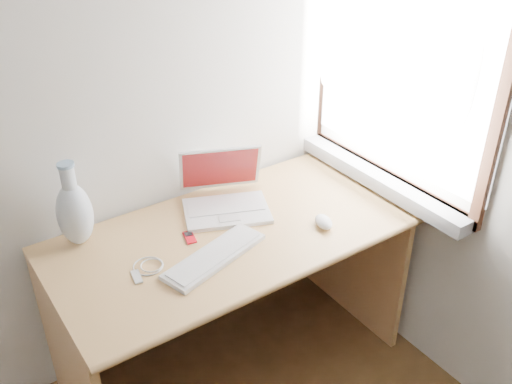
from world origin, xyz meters
TOP-DOWN VIEW (x-y plane):
  - window at (1.72, 1.30)m, footprint 0.11×0.99m
  - desk at (0.98, 1.46)m, footprint 1.40×0.70m
  - laptop at (1.04, 1.55)m, footprint 0.41×0.40m
  - external_keyboard at (0.84, 1.27)m, footprint 0.45×0.24m
  - mouse at (1.31, 1.21)m, footprint 0.09×0.12m
  - ipod at (0.83, 1.43)m, footprint 0.05×0.09m
  - cable_coil at (0.62, 1.36)m, footprint 0.12×0.12m
  - remote at (0.56, 1.33)m, footprint 0.04×0.08m
  - vase at (0.47, 1.64)m, footprint 0.13×0.13m

SIDE VIEW (x-z plane):
  - desk at x=0.98m, z-range 0.16..0.90m
  - remote at x=0.56m, z-range 0.74..0.75m
  - cable_coil at x=0.62m, z-range 0.74..0.75m
  - ipod at x=0.83m, z-range 0.74..0.75m
  - external_keyboard at x=0.84m, z-range 0.74..0.76m
  - mouse at x=1.31m, z-range 0.74..0.78m
  - laptop at x=1.04m, z-range 0.68..0.91m
  - vase at x=0.47m, z-range 0.71..1.05m
  - window at x=1.72m, z-range 0.72..1.83m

